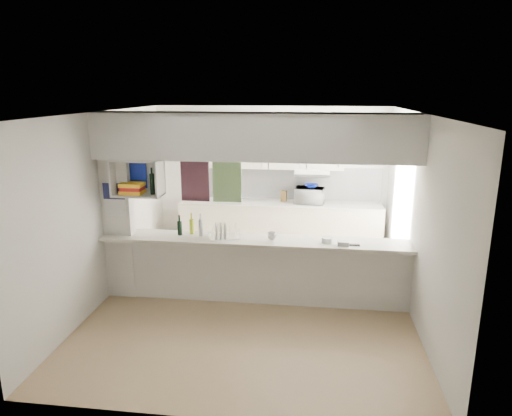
% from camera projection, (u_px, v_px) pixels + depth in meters
% --- Properties ---
extents(floor, '(4.80, 4.80, 0.00)m').
position_uv_depth(floor, '(254.00, 301.00, 6.41)').
color(floor, tan).
rests_on(floor, ground).
extents(ceiling, '(4.80, 4.80, 0.00)m').
position_uv_depth(ceiling, '(254.00, 113.00, 5.75)').
color(ceiling, white).
rests_on(ceiling, wall_back).
extents(wall_back, '(4.20, 0.00, 4.20)m').
position_uv_depth(wall_back, '(271.00, 178.00, 8.38)').
color(wall_back, silver).
rests_on(wall_back, floor).
extents(wall_left, '(0.00, 4.80, 4.80)m').
position_uv_depth(wall_left, '(104.00, 207.00, 6.33)').
color(wall_left, silver).
rests_on(wall_left, floor).
extents(wall_right, '(0.00, 4.80, 4.80)m').
position_uv_depth(wall_right, '(417.00, 217.00, 5.82)').
color(wall_right, silver).
rests_on(wall_right, floor).
extents(servery_partition, '(4.20, 0.50, 2.60)m').
position_uv_depth(servery_partition, '(241.00, 185.00, 6.01)').
color(servery_partition, silver).
rests_on(servery_partition, floor).
extents(cubby_shelf, '(0.65, 0.35, 0.50)m').
position_uv_depth(cubby_shelf, '(137.00, 180.00, 6.11)').
color(cubby_shelf, white).
rests_on(cubby_shelf, bulkhead).
extents(kitchen_run, '(3.60, 0.63, 2.24)m').
position_uv_depth(kitchen_run, '(278.00, 207.00, 8.23)').
color(kitchen_run, beige).
rests_on(kitchen_run, floor).
extents(microwave, '(0.54, 0.40, 0.28)m').
position_uv_depth(microwave, '(310.00, 195.00, 8.08)').
color(microwave, white).
rests_on(microwave, bench_top).
extents(bowl, '(0.24, 0.24, 0.06)m').
position_uv_depth(bowl, '(311.00, 186.00, 8.05)').
color(bowl, navy).
rests_on(bowl, microwave).
extents(dish_rack, '(0.49, 0.43, 0.22)m').
position_uv_depth(dish_rack, '(224.00, 231.00, 6.22)').
color(dish_rack, silver).
rests_on(dish_rack, breakfast_bar).
extents(cup, '(0.13, 0.13, 0.10)m').
position_uv_depth(cup, '(272.00, 236.00, 6.10)').
color(cup, white).
rests_on(cup, dish_rack).
extents(wine_bottles, '(0.36, 0.14, 0.32)m').
position_uv_depth(wine_bottles, '(191.00, 227.00, 6.32)').
color(wine_bottles, black).
rests_on(wine_bottles, breakfast_bar).
extents(plastic_tubs, '(0.49, 0.22, 0.07)m').
position_uv_depth(plastic_tubs, '(334.00, 241.00, 5.98)').
color(plastic_tubs, silver).
rests_on(plastic_tubs, breakfast_bar).
extents(utensil_jar, '(0.11, 0.11, 0.15)m').
position_uv_depth(utensil_jar, '(228.00, 196.00, 8.31)').
color(utensil_jar, black).
rests_on(utensil_jar, bench_top).
extents(knife_block, '(0.11, 0.10, 0.19)m').
position_uv_depth(knife_block, '(284.00, 196.00, 8.21)').
color(knife_block, brown).
rests_on(knife_block, bench_top).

